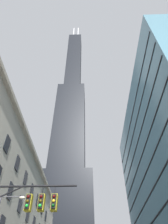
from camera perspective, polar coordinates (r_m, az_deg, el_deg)
dark_skyscraper at (r=122.71m, az=-4.41°, el=-10.11°), size 27.86×27.86×236.42m
traffic_signal_mast at (r=14.64m, az=-17.56°, el=-26.06°), size 6.33×0.63×7.39m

